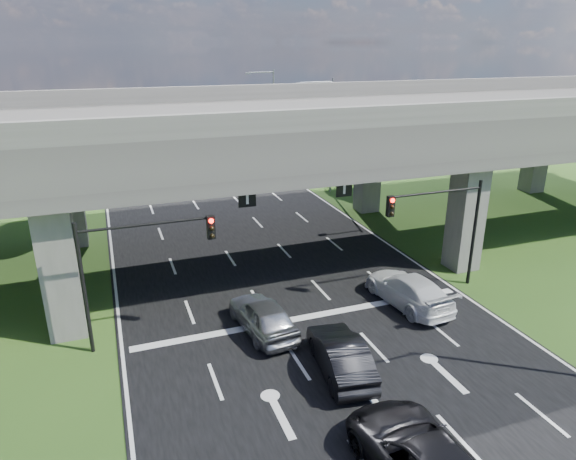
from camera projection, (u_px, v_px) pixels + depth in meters
ground at (337, 355)px, 22.33m from camera, size 160.00×160.00×0.00m
road at (267, 267)px, 31.15m from camera, size 18.00×120.00×0.03m
overpass at (255, 131)px, 30.20m from camera, size 80.00×15.00×10.00m
signal_right at (443, 218)px, 26.88m from camera, size 5.76×0.54×6.00m
signal_left at (135, 258)px, 21.86m from camera, size 5.76×0.54×6.00m
streetlight_far at (327, 127)px, 44.74m from camera, size 3.38×0.25×10.00m
streetlight_beyond at (270, 107)px, 58.86m from camera, size 3.38×0.25×10.00m
tree_left_near at (28, 154)px, 39.15m from camera, size 4.50×4.50×7.80m
tree_left_mid at (2, 146)px, 45.47m from camera, size 3.91×3.90×6.76m
tree_left_far at (55, 121)px, 53.48m from camera, size 4.80×4.80×8.32m
tree_right_near at (338, 134)px, 49.68m from camera, size 4.20×4.20×7.28m
tree_right_mid at (332, 124)px, 57.82m from camera, size 3.91×3.90×6.76m
tree_right_far at (275, 111)px, 63.37m from camera, size 4.50×4.50×7.80m
car_silver at (263, 315)px, 23.90m from camera, size 2.50×5.07×1.66m
car_dark at (340, 355)px, 20.95m from camera, size 2.32×5.03×1.60m
car_white at (408, 290)px, 26.42m from camera, size 2.75×5.76×1.62m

